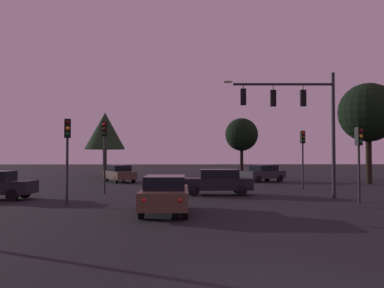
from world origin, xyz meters
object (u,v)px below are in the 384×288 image
at_px(tree_center_horizon, 105,131).
at_px(traffic_light_corner_right, 105,143).
at_px(car_parked_lot, 263,173).
at_px(car_far_lane, 120,173).
at_px(tree_left_far, 242,135).
at_px(car_crossing_left, 217,182).
at_px(traffic_light_median, 303,147).
at_px(traffic_light_corner_left, 359,149).
at_px(car_nearside_lane, 165,194).
at_px(traffic_light_far_side, 67,144).
at_px(tree_behind_sign, 368,113).
at_px(traffic_signal_mast_arm, 298,111).

bearing_deg(tree_center_horizon, traffic_light_corner_right, -79.89).
bearing_deg(traffic_light_corner_right, car_parked_lot, 42.12).
height_order(car_far_lane, tree_left_far, tree_left_far).
bearing_deg(car_crossing_left, car_parked_lot, 66.19).
xyz_separation_m(traffic_light_median, car_parked_lot, (-1.18, 7.81, -2.13)).
relative_size(car_crossing_left, tree_left_far, 0.65).
xyz_separation_m(traffic_light_corner_left, car_nearside_lane, (-9.53, -3.36, -1.88)).
height_order(car_nearside_lane, tree_center_horizon, tree_center_horizon).
bearing_deg(tree_left_far, traffic_light_corner_left, -85.39).
height_order(traffic_light_far_side, tree_behind_sign, tree_behind_sign).
bearing_deg(car_nearside_lane, tree_center_horizon, 104.67).
bearing_deg(car_parked_lot, car_crossing_left, -113.81).
relative_size(car_nearside_lane, car_parked_lot, 1.05).
xyz_separation_m(traffic_light_corner_right, car_crossing_left, (6.87, -1.05, -2.35)).
bearing_deg(car_far_lane, traffic_light_corner_right, -86.70).
distance_m(traffic_light_corner_left, traffic_light_median, 8.53).
bearing_deg(tree_behind_sign, traffic_light_far_side, -146.24).
distance_m(car_parked_lot, tree_left_far, 8.95).
distance_m(traffic_signal_mast_arm, car_crossing_left, 6.23).
bearing_deg(tree_center_horizon, traffic_light_corner_left, -56.57).
height_order(car_nearside_lane, tree_behind_sign, tree_behind_sign).
xyz_separation_m(traffic_light_corner_left, tree_behind_sign, (7.16, 13.80, 3.33)).
bearing_deg(car_parked_lot, tree_left_far, 94.54).
height_order(traffic_light_corner_left, traffic_light_corner_right, traffic_light_corner_right).
bearing_deg(traffic_light_corner_right, traffic_light_far_side, -96.94).
height_order(traffic_light_far_side, car_nearside_lane, traffic_light_far_side).
relative_size(car_crossing_left, car_parked_lot, 0.97).
xyz_separation_m(car_crossing_left, car_far_lane, (-7.50, 11.95, 0.00)).
distance_m(traffic_light_corner_left, car_crossing_left, 8.12).
xyz_separation_m(traffic_light_corner_left, car_parked_lot, (-1.33, 16.34, -1.88)).
bearing_deg(car_nearside_lane, traffic_signal_mast_arm, 37.67).
bearing_deg(traffic_signal_mast_arm, car_crossing_left, 153.97).
distance_m(traffic_light_median, car_nearside_lane, 15.30).
bearing_deg(car_far_lane, car_nearside_lane, -76.67).
relative_size(traffic_light_corner_left, tree_center_horizon, 0.51).
xyz_separation_m(car_crossing_left, car_parked_lot, (5.34, 12.09, 0.00)).
height_order(car_nearside_lane, car_far_lane, same).
height_order(traffic_light_far_side, car_crossing_left, traffic_light_far_side).
height_order(traffic_signal_mast_arm, tree_center_horizon, tree_center_horizon).
distance_m(traffic_signal_mast_arm, traffic_light_median, 7.01).
relative_size(car_far_lane, tree_center_horizon, 0.62).
xyz_separation_m(car_crossing_left, tree_behind_sign, (13.83, 9.55, 5.20)).
bearing_deg(car_nearside_lane, traffic_light_far_side, 148.86).
xyz_separation_m(traffic_light_median, tree_center_horizon, (-17.11, 17.61, 2.23)).
bearing_deg(car_nearside_lane, traffic_light_corner_left, 19.42).
bearing_deg(car_far_lane, traffic_light_far_side, -90.27).
distance_m(car_nearside_lane, tree_behind_sign, 24.50).
height_order(car_crossing_left, tree_center_horizon, tree_center_horizon).
height_order(traffic_light_far_side, car_parked_lot, traffic_light_far_side).
distance_m(traffic_light_far_side, car_far_lane, 16.84).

